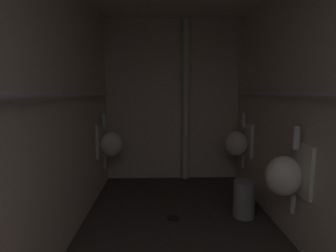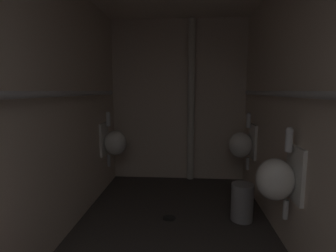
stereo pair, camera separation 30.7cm
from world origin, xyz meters
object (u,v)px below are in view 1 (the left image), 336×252
Objects in this scene: urinal_right_mid at (286,174)px; waste_bin at (244,199)px; urinal_right_far at (238,143)px; standpipe_back_wall at (186,102)px; urinal_left_mid at (110,143)px; floor_drain at (173,218)px.

urinal_right_mid is 0.78m from waste_bin.
standpipe_back_wall reaches higher than urinal_right_far.
urinal_left_mid is at bearing 179.54° from urinal_right_far.
urinal_left_mid is at bearing 142.19° from urinal_right_mid.
urinal_right_far is 5.39× the size of floor_drain.
waste_bin is at bearing -100.69° from urinal_right_far.
urinal_left_mid and urinal_right_far have the same top height.
floor_drain is at bearing -101.26° from standpipe_back_wall.
urinal_right_mid is at bearing -77.37° from waste_bin.
urinal_right_far is at bearing -35.71° from standpipe_back_wall.
waste_bin is at bearing -24.76° from urinal_left_mid.
urinal_right_mid is at bearing -32.43° from floor_drain.
standpipe_back_wall reaches higher than waste_bin.
waste_bin is at bearing 102.63° from urinal_right_mid.
urinal_right_mid reaches higher than waste_bin.
standpipe_back_wall reaches higher than urinal_left_mid.
standpipe_back_wall is 5.99× the size of waste_bin.
urinal_right_mid reaches higher than floor_drain.
urinal_left_mid is 1.91× the size of waste_bin.
floor_drain is (0.81, -0.75, -0.67)m from urinal_left_mid.
waste_bin is (-0.14, -0.72, -0.48)m from urinal_right_far.
urinal_right_mid is 1.99m from standpipe_back_wall.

